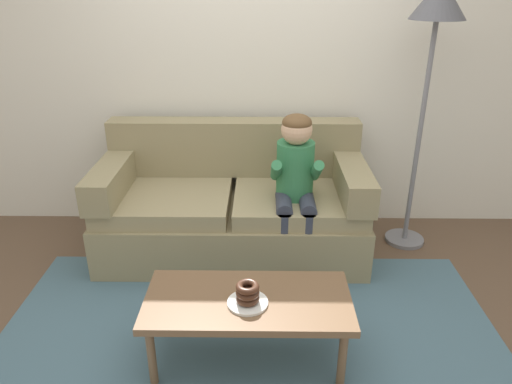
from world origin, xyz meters
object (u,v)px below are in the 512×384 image
person_child (296,178)px  donut (248,299)px  coffee_table (248,305)px  floor_lamp (436,26)px  couch (233,208)px

person_child → donut: person_child is taller
coffee_table → donut: donut is taller
coffee_table → floor_lamp: size_ratio=0.56×
donut → floor_lamp: size_ratio=0.06×
couch → person_child: person_child is taller
donut → couch: bearing=96.9°
couch → floor_lamp: floor_lamp is taller
person_child → donut: 1.10m
couch → donut: size_ratio=16.01×
coffee_table → donut: size_ratio=8.97×
donut → floor_lamp: (1.21, 1.35, 1.19)m
person_child → coffee_table: bearing=-107.1°
couch → person_child: bearing=-24.7°
couch → donut: (0.15, -1.23, 0.09)m
person_child → floor_lamp: floor_lamp is taller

